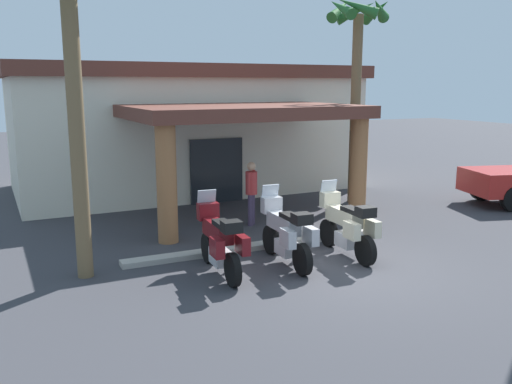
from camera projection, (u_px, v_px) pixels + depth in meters
ground_plane at (343, 268)px, 11.53m from camera, size 80.00×80.00×0.00m
motel_building at (185, 127)px, 20.17m from camera, size 12.39×10.81×4.47m
motorcycle_maroon at (220, 241)px, 11.02m from camera, size 0.72×2.21×1.61m
motorcycle_silver at (286, 233)px, 11.64m from camera, size 0.72×2.21×1.61m
motorcycle_cream at (347, 226)px, 12.23m from camera, size 0.72×2.21×1.61m
pedestrian at (251, 189)px, 14.85m from camera, size 0.39×0.41×1.76m
palm_tree_near_portico at (357, 49)px, 17.14m from camera, size 2.08×2.10×6.62m
palm_tree_roadside at (68, 9)px, 10.02m from camera, size 2.53×2.60×6.74m
curb_strip at (260, 246)px, 12.92m from camera, size 6.55×0.36×0.12m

